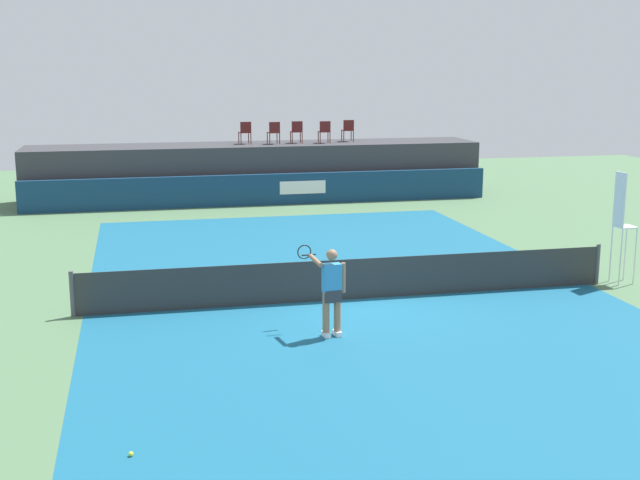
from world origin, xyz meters
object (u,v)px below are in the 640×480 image
object	(u,v)px
spectator_chair_center	(297,131)
net_post_far	(597,264)
spectator_chair_right	(324,131)
spectator_chair_far_right	(348,129)
tennis_ball	(131,454)
spectator_chair_far_left	(245,132)
umpire_chair	(622,220)
spectator_chair_left	(274,132)
tennis_player	(331,289)
net_post_near	(72,294)

from	to	relation	value
spectator_chair_center	net_post_far	distance (m)	16.02
spectator_chair_right	spectator_chair_far_right	distance (m)	1.22
tennis_ball	net_post_far	bearing A→B (deg)	31.85
spectator_chair_far_left	umpire_chair	xyz separation A→B (m)	(7.19, -15.30, -1.11)
tennis_ball	spectator_chair_left	bearing A→B (deg)	75.47
spectator_chair_far_left	spectator_chair_far_right	bearing A→B (deg)	2.48
tennis_player	spectator_chair_right	bearing A→B (deg)	77.52
spectator_chair_far_left	net_post_far	world-z (taller)	spectator_chair_far_left
spectator_chair_left	tennis_player	xyz separation A→B (m)	(-1.80, -17.47, -1.73)
spectator_chair_center	umpire_chair	distance (m)	16.08
spectator_chair_far_right	tennis_ball	bearing A→B (deg)	-111.55
spectator_chair_far_right	tennis_player	size ratio (longest dim) A/B	0.50
spectator_chair_right	net_post_far	xyz separation A→B (m)	(3.44, -14.98, -2.19)
umpire_chair	spectator_chair_far_right	bearing A→B (deg)	100.63
net_post_far	spectator_chair_left	bearing A→B (deg)	110.16
spectator_chair_left	tennis_ball	xyz separation A→B (m)	(-5.69, -21.96, -2.66)
spectator_chair_far_left	spectator_chair_center	world-z (taller)	same
tennis_player	spectator_chair_far_right	bearing A→B (deg)	74.53
spectator_chair_center	net_post_near	size ratio (longest dim) A/B	0.89
spectator_chair_left	tennis_player	bearing A→B (deg)	-95.87
spectator_chair_right	tennis_ball	distance (m)	23.42
spectator_chair_center	tennis_player	world-z (taller)	spectator_chair_center
spectator_chair_far_right	net_post_far	world-z (taller)	spectator_chair_far_right
spectator_chair_far_left	tennis_player	distance (m)	17.86
spectator_chair_right	tennis_ball	bearing A→B (deg)	-109.47
spectator_chair_left	spectator_chair_right	size ratio (longest dim) A/B	1.00
spectator_chair_right	spectator_chair_far_right	xyz separation A→B (m)	(1.11, 0.50, 0.00)
spectator_chair_far_left	net_post_far	bearing A→B (deg)	-66.61
spectator_chair_right	net_post_far	distance (m)	15.53
spectator_chair_center	spectator_chair_right	distance (m)	1.12
net_post_near	spectator_chair_left	bearing A→B (deg)	65.33
tennis_player	spectator_chair_left	bearing A→B (deg)	84.13
spectator_chair_far_left	net_post_near	bearing A→B (deg)	-110.70
spectator_chair_right	umpire_chair	distance (m)	15.56
spectator_chair_far_right	tennis_ball	xyz separation A→B (m)	(-8.86, -22.44, -2.66)
spectator_chair_left	tennis_player	size ratio (longest dim) A/B	0.50
spectator_chair_far_right	net_post_near	xyz separation A→B (m)	(-10.06, -15.49, -2.19)
umpire_chair	net_post_near	xyz separation A→B (m)	(-12.97, 0.00, -1.09)
spectator_chair_left	tennis_ball	distance (m)	22.84
spectator_chair_center	net_post_far	size ratio (longest dim) A/B	0.89
spectator_chair_left	net_post_far	bearing A→B (deg)	-69.84
spectator_chair_right	spectator_chair_left	bearing A→B (deg)	179.48
spectator_chair_far_left	net_post_near	distance (m)	16.50
spectator_chair_far_left	tennis_ball	bearing A→B (deg)	-101.63
net_post_near	net_post_far	distance (m)	12.40
tennis_player	tennis_ball	bearing A→B (deg)	-130.92
spectator_chair_right	net_post_near	xyz separation A→B (m)	(-8.96, -14.98, -2.19)
spectator_chair_far_left	umpire_chair	distance (m)	16.95
spectator_chair_left	umpire_chair	size ratio (longest dim) A/B	0.32
spectator_chair_far_left	spectator_chair_left	distance (m)	1.15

